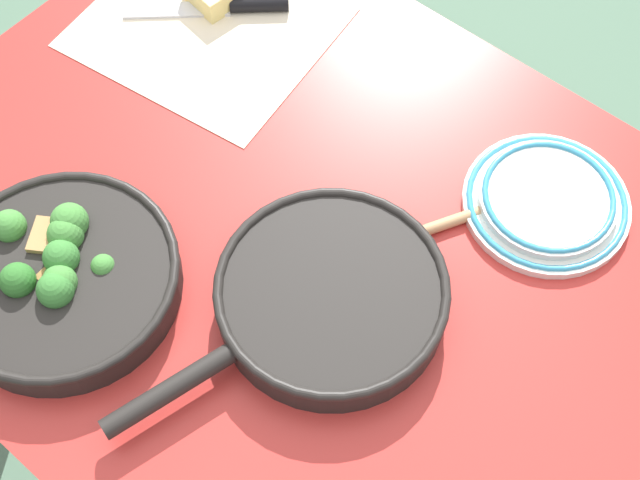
{
  "coord_description": "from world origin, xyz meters",
  "views": [
    {
      "loc": [
        0.35,
        -0.42,
        1.72
      ],
      "look_at": [
        0.0,
        0.0,
        0.78
      ],
      "focal_mm": 50.0,
      "sensor_mm": 36.0,
      "label": 1
    }
  ],
  "objects_px": {
    "skillet_eggs": "(329,297)",
    "wooden_spoon": "(423,231)",
    "dinner_plate_stack": "(547,200)",
    "grater_knife": "(231,6)",
    "skillet_broccoli": "(58,275)"
  },
  "relations": [
    {
      "from": "skillet_eggs",
      "to": "skillet_broccoli",
      "type": "bearing_deg",
      "value": -39.34
    },
    {
      "from": "wooden_spoon",
      "to": "grater_knife",
      "type": "height_order",
      "value": "grater_knife"
    },
    {
      "from": "skillet_eggs",
      "to": "wooden_spoon",
      "type": "bearing_deg",
      "value": -173.96
    },
    {
      "from": "dinner_plate_stack",
      "to": "skillet_eggs",
      "type": "bearing_deg",
      "value": -112.85
    },
    {
      "from": "wooden_spoon",
      "to": "skillet_eggs",
      "type": "bearing_deg",
      "value": 19.02
    },
    {
      "from": "grater_knife",
      "to": "dinner_plate_stack",
      "type": "height_order",
      "value": "dinner_plate_stack"
    },
    {
      "from": "grater_knife",
      "to": "skillet_eggs",
      "type": "bearing_deg",
      "value": 104.22
    },
    {
      "from": "skillet_broccoli",
      "to": "wooden_spoon",
      "type": "distance_m",
      "value": 0.44
    },
    {
      "from": "wooden_spoon",
      "to": "grater_knife",
      "type": "xyz_separation_m",
      "value": [
        -0.44,
        0.13,
        0.0
      ]
    },
    {
      "from": "wooden_spoon",
      "to": "skillet_broccoli",
      "type": "bearing_deg",
      "value": -12.02
    },
    {
      "from": "wooden_spoon",
      "to": "dinner_plate_stack",
      "type": "relative_size",
      "value": 1.69
    },
    {
      "from": "skillet_broccoli",
      "to": "dinner_plate_stack",
      "type": "height_order",
      "value": "skillet_broccoli"
    },
    {
      "from": "grater_knife",
      "to": "skillet_broccoli",
      "type": "bearing_deg",
      "value": 66.42
    },
    {
      "from": "wooden_spoon",
      "to": "dinner_plate_stack",
      "type": "height_order",
      "value": "dinner_plate_stack"
    },
    {
      "from": "skillet_eggs",
      "to": "wooden_spoon",
      "type": "height_order",
      "value": "skillet_eggs"
    }
  ]
}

